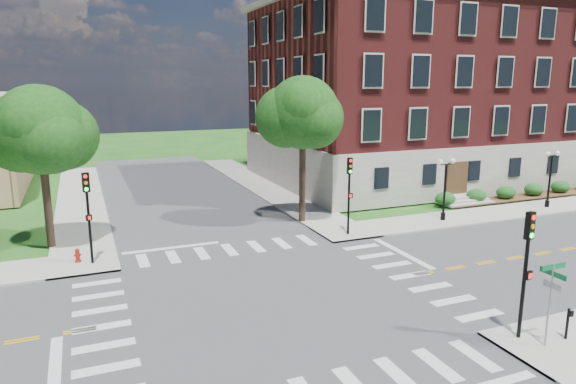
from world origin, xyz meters
name	(u,v)px	position (x,y,z in m)	size (l,w,h in m)	color
ground	(274,299)	(0.00, 0.00, 0.00)	(160.00, 160.00, 0.00)	#1A4E16
road_ew	(274,298)	(0.00, 0.00, 0.01)	(90.00, 12.00, 0.01)	#3D3D3F
road_ns	(274,298)	(0.00, 0.00, 0.01)	(12.00, 90.00, 0.01)	#3D3D3F
sidewalk_ne	(383,197)	(15.38, 15.38, 0.06)	(34.00, 34.00, 0.12)	#9E9B93
crosswalk_east	(410,276)	(7.20, 0.00, 0.00)	(2.20, 10.20, 0.02)	silver
stop_bar_east	(402,253)	(8.80, 3.00, 0.00)	(0.40, 5.50, 0.00)	silver
main_building	(425,93)	(24.00, 21.99, 8.34)	(30.60, 22.40, 16.50)	gray
shrub_row	(533,197)	(27.00, 10.80, 0.00)	(18.00, 2.00, 1.30)	#174719
tree_c	(40,130)	(-9.40, 11.39, 6.79)	(4.94, 4.94, 9.17)	black
tree_d	(303,113)	(6.18, 10.98, 7.38)	(4.76, 4.76, 9.68)	black
traffic_signal_se	(527,259)	(7.10, -6.93, 3.19)	(0.36, 0.41, 4.80)	black
traffic_signal_ne	(349,186)	(7.56, 7.02, 3.19)	(0.37, 0.43, 4.80)	black
traffic_signal_nw	(88,206)	(-7.30, 7.51, 3.19)	(0.38, 0.45, 4.80)	black
twin_lamp_west	(445,185)	(15.21, 7.56, 2.52)	(1.36, 0.36, 4.23)	black
twin_lamp_east	(550,176)	(24.92, 7.61, 2.52)	(1.36, 0.36, 4.23)	black
street_sign_pole	(551,289)	(7.49, -7.75, 2.31)	(1.10, 1.10, 3.10)	gray
push_button_post	(568,322)	(8.62, -7.68, 0.80)	(0.14, 0.21, 1.20)	black
fire_hydrant	(78,256)	(-8.01, 7.98, 0.46)	(0.35, 0.35, 0.75)	#A11C0C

